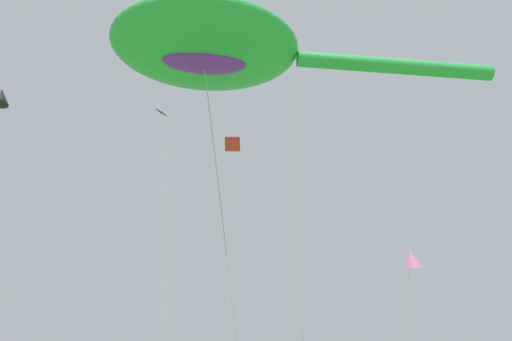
# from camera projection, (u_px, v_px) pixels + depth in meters

# --- Properties ---
(big_show_kite) EXTENTS (10.86, 5.78, 11.49)m
(big_show_kite) POSITION_uv_depth(u_px,v_px,m) (214.00, 48.00, 13.95)
(big_show_kite) COLOR green
(big_show_kite) RESTS_ON ground
(small_kite_stunt_black) EXTENTS (2.03, 3.66, 10.61)m
(small_kite_stunt_black) POSITION_uv_depth(u_px,v_px,m) (411.00, 259.00, 28.84)
(small_kite_stunt_black) COLOR pink
(small_kite_stunt_black) RESTS_ON ground
(small_kite_delta_white) EXTENTS (1.12, 2.95, 17.69)m
(small_kite_delta_white) POSITION_uv_depth(u_px,v_px,m) (161.00, 151.00, 27.35)
(small_kite_delta_white) COLOR black
(small_kite_delta_white) RESTS_ON ground
(small_kite_tiny_distant) EXTENTS (1.38, 3.20, 20.60)m
(small_kite_tiny_distant) POSITION_uv_depth(u_px,v_px,m) (232.00, 156.00, 37.27)
(small_kite_tiny_distant) COLOR red
(small_kite_tiny_distant) RESTS_ON ground
(small_kite_triangle_green) EXTENTS (2.61, 1.72, 21.05)m
(small_kite_triangle_green) POSITION_uv_depth(u_px,v_px,m) (0.00, 97.00, 32.68)
(small_kite_triangle_green) COLOR black
(small_kite_triangle_green) RESTS_ON ground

